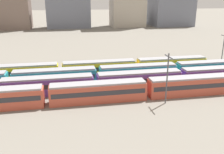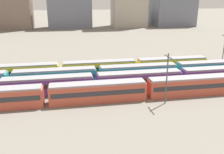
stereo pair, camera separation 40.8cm
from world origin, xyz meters
name	(u,v)px [view 1 (the left image)]	position (x,y,z in m)	size (l,w,h in m)	color
ground_plane	(2,93)	(0.00, 7.80, 0.00)	(600.00, 600.00, 0.00)	slate
train_track_0	(147,88)	(28.25, 0.00, 1.90)	(74.70, 3.06, 3.75)	#BC4C38
train_track_1	(95,83)	(18.83, 5.20, 1.90)	(74.70, 3.06, 3.75)	#6B429E
train_track_2	(138,72)	(29.52, 10.40, 1.90)	(93.60, 3.06, 3.75)	teal
train_track_3	(99,68)	(21.16, 15.60, 1.90)	(55.80, 3.06, 3.75)	yellow
catenary_pole_0	(167,76)	(30.84, -3.20, 5.26)	(0.24, 3.20, 9.44)	#4C4C51
catenary_pole_1	(223,48)	(56.36, 18.45, 5.05)	(0.24, 3.20, 9.04)	#4C4C51
distant_building_2	(68,2)	(16.37, 114.47, 15.33)	(25.63, 13.99, 30.67)	slate
distant_building_4	(171,8)	(81.68, 114.47, 11.14)	(25.06, 21.63, 22.27)	slate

